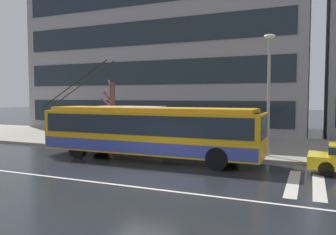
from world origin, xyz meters
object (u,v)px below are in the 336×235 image
Objects in this scene: street_lamp at (269,84)px; street_tree_bare at (112,110)px; pedestrian_approaching_curb at (121,121)px; pedestrian_walking_past at (147,120)px; trolleybus at (149,131)px; bus_shelter at (132,116)px; pedestrian_at_shelter at (216,123)px.

street_lamp reaches higher than street_tree_bare.
pedestrian_walking_past is (1.68, 0.50, 0.07)m from pedestrian_approaching_curb.
trolleybus is 6.41× the size of pedestrian_approaching_curb.
bus_shelter is 2.11× the size of pedestrian_walking_past.
pedestrian_walking_past is (-2.15, 3.98, 0.25)m from trolleybus.
trolleybus is at bearing -48.48° from bus_shelter.
street_tree_bare is (-6.87, -0.89, 0.67)m from pedestrian_at_shelter.
street_tree_bare reaches higher than pedestrian_walking_past.
pedestrian_at_shelter is at bearing 154.25° from street_lamp.
trolleybus is at bearing -42.20° from pedestrian_approaching_curb.
street_lamp is at bearing -4.40° from pedestrian_approaching_curb.
street_lamp reaches higher than bus_shelter.
street_tree_bare is at bearing 176.07° from street_lamp.
pedestrian_approaching_curb is (-3.84, 3.48, 0.19)m from trolleybus.
bus_shelter is 1.09m from pedestrian_walking_past.
trolleybus reaches higher than street_tree_bare.
trolleybus is at bearing -118.68° from pedestrian_at_shelter.
trolleybus is 5.73m from street_tree_bare.
pedestrian_at_shelter is at bearing 13.17° from bus_shelter.
pedestrian_at_shelter is 0.99× the size of pedestrian_walking_past.
bus_shelter reaches higher than pedestrian_approaching_curb.
pedestrian_walking_past is (-4.53, -0.35, 0.06)m from pedestrian_at_shelter.
pedestrian_at_shelter is (2.37, 4.34, 0.19)m from trolleybus.
bus_shelter is at bearing 177.40° from street_lamp.
street_lamp is at bearing -25.75° from pedestrian_at_shelter.
trolleybus is 6.31× the size of pedestrian_walking_past.
pedestrian_walking_past is 0.46× the size of street_tree_bare.
bus_shelter is at bearing -166.83° from pedestrian_at_shelter.
pedestrian_approaching_curb is at bearing 161.89° from bus_shelter.
pedestrian_walking_past is at bearing 16.65° from pedestrian_approaching_curb.
street_lamp is (3.29, -1.59, 2.25)m from pedestrian_at_shelter.
pedestrian_approaching_curb is 0.94m from street_tree_bare.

